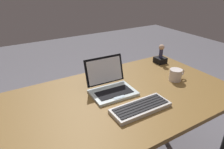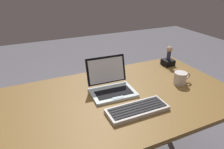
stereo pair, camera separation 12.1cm
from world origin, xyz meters
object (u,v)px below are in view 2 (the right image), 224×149
(external_keyboard, at_px, (137,109))
(coffee_mug, at_px, (180,78))
(figurine, at_px, (169,52))
(laptop_front, at_px, (111,86))
(figurine_stand, at_px, (168,62))

(external_keyboard, relative_size, coffee_mug, 2.64)
(figurine, height_order, coffee_mug, figurine)
(laptop_front, distance_m, figurine, 0.64)
(figurine, distance_m, coffee_mug, 0.33)
(external_keyboard, distance_m, figurine, 0.72)
(laptop_front, xyz_separation_m, figurine_stand, (0.60, 0.20, -0.02))
(figurine_stand, xyz_separation_m, figurine, (-0.00, 0.00, 0.09))
(external_keyboard, bearing_deg, laptop_front, 99.65)
(external_keyboard, distance_m, coffee_mug, 0.46)
(external_keyboard, xyz_separation_m, coffee_mug, (0.43, 0.16, 0.03))
(laptop_front, xyz_separation_m, figurine, (0.60, 0.20, 0.07))
(external_keyboard, bearing_deg, figurine, 38.75)
(figurine_stand, relative_size, coffee_mug, 0.67)
(figurine_stand, relative_size, figurine, 0.77)
(laptop_front, bearing_deg, figurine_stand, 18.05)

